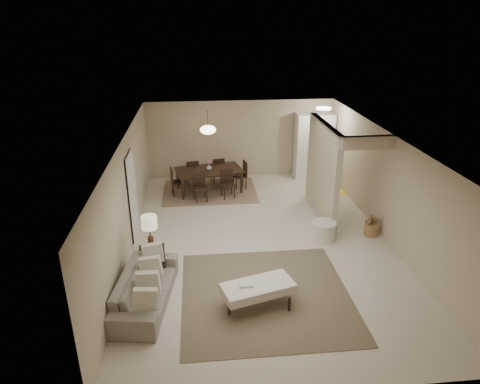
{
  "coord_description": "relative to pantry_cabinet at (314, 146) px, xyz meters",
  "views": [
    {
      "loc": [
        -1.38,
        -8.89,
        5.0
      ],
      "look_at": [
        -0.42,
        0.54,
        1.05
      ],
      "focal_mm": 32.0,
      "sensor_mm": 36.0,
      "label": 1
    }
  ],
  "objects": [
    {
      "name": "table_lamp",
      "position": [
        -4.75,
        -5.34,
        0.08
      ],
      "size": [
        0.32,
        0.32,
        0.76
      ],
      "color": "#4C3320",
      "rests_on": "side_table"
    },
    {
      "name": "dining_table",
      "position": [
        -3.42,
        -0.96,
        -0.7
      ],
      "size": [
        2.13,
        1.44,
        0.69
      ],
      "primitive_type": "imported",
      "rotation": [
        0.0,
        0.0,
        0.19
      ],
      "color": "black",
      "rests_on": "dining_rug"
    },
    {
      "name": "living_rug",
      "position": [
        -2.54,
        -6.29,
        -1.04
      ],
      "size": [
        3.2,
        3.2,
        0.01
      ],
      "primitive_type": "cube",
      "color": "brown",
      "rests_on": "floor"
    },
    {
      "name": "doorway",
      "position": [
        -5.32,
        -3.55,
        -0.03
      ],
      "size": [
        0.04,
        0.9,
        2.04
      ],
      "primitive_type": "cube",
      "color": "black",
      "rests_on": "floor"
    },
    {
      "name": "dining_chairs",
      "position": [
        -3.42,
        -0.96,
        -0.62
      ],
      "size": [
        2.32,
        1.85,
        0.85
      ],
      "color": "black",
      "rests_on": "dining_rug"
    },
    {
      "name": "left_wall",
      "position": [
        -5.35,
        -4.15,
        0.2
      ],
      "size": [
        0.0,
        9.0,
        9.0
      ],
      "primitive_type": "plane",
      "rotation": [
        1.57,
        0.0,
        1.57
      ],
      "color": "#BFB091",
      "rests_on": "floor"
    },
    {
      "name": "ottoman_bench",
      "position": [
        -2.74,
        -6.59,
        -0.67
      ],
      "size": [
        1.42,
        0.94,
        0.47
      ],
      "rotation": [
        0.0,
        0.0,
        0.28
      ],
      "color": "silver",
      "rests_on": "living_rug"
    },
    {
      "name": "floor",
      "position": [
        -2.35,
        -4.15,
        -1.05
      ],
      "size": [
        9.0,
        9.0,
        0.0
      ],
      "primitive_type": "plane",
      "color": "beige",
      "rests_on": "ground"
    },
    {
      "name": "pendant_light",
      "position": [
        -3.42,
        -0.96,
        0.87
      ],
      "size": [
        0.46,
        0.46,
        0.71
      ],
      "color": "#4C3320",
      "rests_on": "ceiling"
    },
    {
      "name": "yellow_mat",
      "position": [
        0.35,
        -1.42,
        -1.04
      ],
      "size": [
        0.81,
        0.5,
        0.01
      ],
      "primitive_type": "cube",
      "rotation": [
        0.0,
        0.0,
        -0.01
      ],
      "color": "yellow",
      "rests_on": "floor"
    },
    {
      "name": "right_wall",
      "position": [
        0.65,
        -4.15,
        0.2
      ],
      "size": [
        0.0,
        9.0,
        9.0
      ],
      "primitive_type": "plane",
      "rotation": [
        1.57,
        0.0,
        -1.57
      ],
      "color": "#BFB091",
      "rests_on": "floor"
    },
    {
      "name": "pantry_cabinet",
      "position": [
        0.0,
        0.0,
        0.0
      ],
      "size": [
        1.2,
        0.55,
        2.1
      ],
      "primitive_type": "cube",
      "color": "white",
      "rests_on": "floor"
    },
    {
      "name": "flush_light",
      "position": [
        -0.05,
        -0.95,
        1.41
      ],
      "size": [
        0.44,
        0.44,
        0.05
      ],
      "primitive_type": "cylinder",
      "color": "white",
      "rests_on": "ceiling"
    },
    {
      "name": "sofa",
      "position": [
        -4.8,
        -6.29,
        -0.73
      ],
      "size": [
        2.26,
        1.14,
        0.63
      ],
      "primitive_type": "imported",
      "rotation": [
        0.0,
        0.0,
        1.43
      ],
      "color": "gray",
      "rests_on": "floor"
    },
    {
      "name": "wicker_basket",
      "position": [
        0.4,
        -4.15,
        -0.9
      ],
      "size": [
        0.45,
        0.45,
        0.31
      ],
      "primitive_type": "cylinder",
      "rotation": [
        0.0,
        0.0,
        -0.32
      ],
      "color": "olive",
      "rests_on": "floor"
    },
    {
      "name": "partition",
      "position": [
        -0.55,
        -2.9,
        0.2
      ],
      "size": [
        0.15,
        2.5,
        2.5
      ],
      "primitive_type": "cube",
      "color": "#BFB091",
      "rests_on": "floor"
    },
    {
      "name": "round_pouf",
      "position": [
        -0.82,
        -4.25,
        -0.83
      ],
      "size": [
        0.57,
        0.57,
        0.45
      ],
      "primitive_type": "cylinder",
      "color": "silver",
      "rests_on": "floor"
    },
    {
      "name": "dining_rug",
      "position": [
        -3.42,
        -0.96,
        -1.04
      ],
      "size": [
        2.8,
        2.1,
        0.01
      ],
      "primitive_type": "cube",
      "color": "#887054",
      "rests_on": "floor"
    },
    {
      "name": "side_table",
      "position": [
        -4.75,
        -5.34,
        -0.76
      ],
      "size": [
        0.57,
        0.57,
        0.57
      ],
      "primitive_type": "cube",
      "rotation": [
        0.0,
        0.0,
        0.1
      ],
      "color": "black",
      "rests_on": "floor"
    },
    {
      "name": "back_wall",
      "position": [
        -2.35,
        0.35,
        0.2
      ],
      "size": [
        6.0,
        0.0,
        6.0
      ],
      "primitive_type": "plane",
      "rotation": [
        1.57,
        0.0,
        0.0
      ],
      "color": "#BFB091",
      "rests_on": "floor"
    },
    {
      "name": "vase",
      "position": [
        -3.42,
        -0.96,
        -0.27
      ],
      "size": [
        0.19,
        0.19,
        0.17
      ],
      "primitive_type": "imported",
      "rotation": [
        0.0,
        0.0,
        -0.14
      ],
      "color": "white",
      "rests_on": "dining_table"
    },
    {
      "name": "ceiling",
      "position": [
        -2.35,
        -4.15,
        1.45
      ],
      "size": [
        9.0,
        9.0,
        0.0
      ],
      "primitive_type": "plane",
      "rotation": [
        3.14,
        0.0,
        0.0
      ],
      "color": "white",
      "rests_on": "back_wall"
    }
  ]
}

